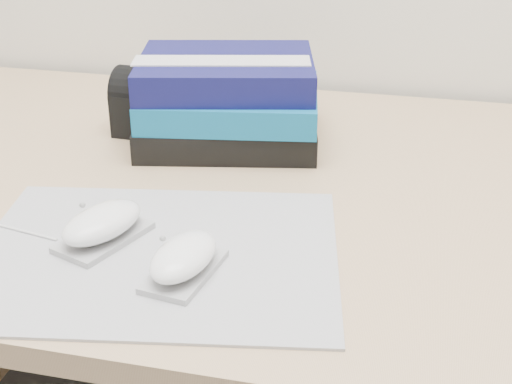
% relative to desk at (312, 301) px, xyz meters
% --- Properties ---
extents(desk, '(1.60, 0.80, 0.73)m').
position_rel_desk_xyz_m(desk, '(0.00, 0.00, 0.00)').
color(desk, tan).
rests_on(desk, ground).
extents(mousepad, '(0.45, 0.38, 0.00)m').
position_rel_desk_xyz_m(mousepad, '(-0.14, -0.28, 0.24)').
color(mousepad, gray).
rests_on(mousepad, desk).
extents(mouse_rear, '(0.10, 0.12, 0.05)m').
position_rel_desk_xyz_m(mouse_rear, '(-0.21, -0.27, 0.26)').
color(mouse_rear, '#9E9EA1').
rests_on(mouse_rear, mousepad).
extents(mouse_front, '(0.07, 0.11, 0.04)m').
position_rel_desk_xyz_m(mouse_front, '(-0.09, -0.32, 0.26)').
color(mouse_front, '#A2A2A5').
rests_on(mouse_front, mousepad).
extents(book_stack, '(0.30, 0.26, 0.13)m').
position_rel_desk_xyz_m(book_stack, '(-0.15, 0.06, 0.30)').
color(book_stack, black).
rests_on(book_stack, desk).
extents(pouch, '(0.12, 0.09, 0.10)m').
position_rel_desk_xyz_m(pouch, '(-0.27, 0.07, 0.29)').
color(pouch, black).
rests_on(pouch, desk).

